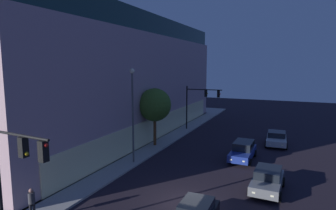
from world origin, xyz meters
TOP-DOWN VIEW (x-y plane):
  - ground_plane at (0.00, 0.00)m, footprint 120.00×120.00m
  - modern_building at (14.19, 22.63)m, footprint 39.73×28.85m
  - traffic_light_near_corner at (-7.59, 5.16)m, footprint 0.50×3.72m
  - traffic_light_far_corner at (19.97, 5.24)m, footprint 0.46×4.82m
  - street_lamp_sidewalk at (5.17, 6.72)m, footprint 0.44×0.44m
  - sidewalk_tree at (10.91, 7.44)m, footprint 3.54×3.54m
  - pedestrian_waiting at (-5.37, 7.04)m, footprint 0.36×0.36m
  - car_grey at (4.10, -4.70)m, footprint 4.35×2.24m
  - car_blue at (10.26, -2.01)m, footprint 4.76×2.13m
  - car_silver at (16.65, -4.58)m, footprint 4.25×2.37m

SIDE VIEW (x-z plane):
  - ground_plane at x=0.00m, z-range 0.00..0.00m
  - car_silver at x=16.65m, z-range 0.02..1.51m
  - car_grey at x=4.10m, z-range 0.04..1.58m
  - car_blue at x=10.26m, z-range 0.02..1.70m
  - pedestrian_waiting at x=-5.37m, z-range 0.32..2.09m
  - traffic_light_far_corner at x=19.97m, z-range 1.39..7.22m
  - traffic_light_near_corner at x=-7.59m, z-range 1.40..7.28m
  - sidewalk_tree at x=10.91m, z-range 1.44..7.61m
  - street_lamp_sidewalk at x=5.17m, z-range 1.18..9.48m
  - modern_building at x=14.19m, z-range -0.06..14.40m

